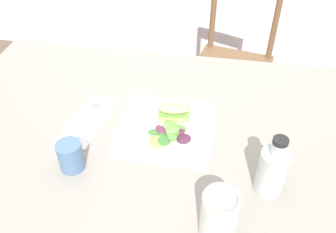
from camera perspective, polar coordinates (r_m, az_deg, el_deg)
dining_table at (r=1.23m, az=-2.27°, el=-5.54°), size 1.44×0.92×0.74m
chair_wooden_far at (r=2.04m, az=10.24°, el=8.21°), size 0.47×0.47×0.87m
plate_lunch at (r=1.14m, az=-0.34°, el=-1.85°), size 0.30×0.30×0.01m
sandwich_half_front at (r=1.15m, az=0.98°, el=0.78°), size 0.11×0.07×0.06m
salad_mixed_greens at (r=1.10m, az=0.37°, el=-2.46°), size 0.15×0.14×0.03m
napkin_folded at (r=1.21m, az=-12.53°, el=-0.59°), size 0.14×0.26×0.00m
fork_on_napkin at (r=1.22m, az=-12.25°, el=0.06°), size 0.03×0.19×0.00m
bottle_cold_brew at (r=0.98m, az=16.10°, el=-8.55°), size 0.08×0.08×0.18m
mason_jar_iced_tea at (r=0.87m, az=8.13°, el=-15.49°), size 0.09×0.09×0.14m
cup_extra_side at (r=1.04m, az=-15.16°, el=-6.04°), size 0.07×0.07×0.09m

